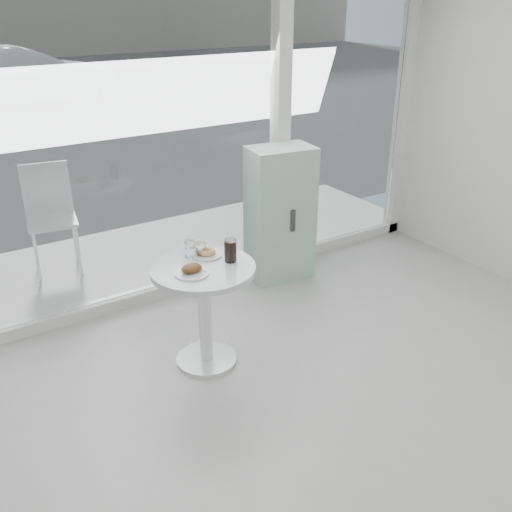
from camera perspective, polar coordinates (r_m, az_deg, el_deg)
ground at (r=3.44m, az=20.12°, el=-22.70°), size 6.00×6.00×0.00m
storefront at (r=4.78m, az=-5.94°, el=15.82°), size 5.00×0.14×3.00m
main_table at (r=3.97m, az=-5.22°, el=-3.89°), size 0.72×0.72×0.77m
patio_deck at (r=5.94m, az=-9.42°, el=0.40°), size 5.60×1.60×0.05m
mint_cabinet at (r=5.21m, az=2.41°, el=4.22°), size 0.62×0.46×1.23m
patio_chair at (r=5.61m, az=-19.89°, el=4.23°), size 0.50×0.50×0.99m
car_silver at (r=14.69m, az=-22.15°, el=16.22°), size 4.11×1.57×1.34m
plate_fritter at (r=3.77m, az=-6.40°, el=-1.39°), size 0.23×0.23×0.07m
plate_donut at (r=4.02m, az=-4.94°, el=0.29°), size 0.21×0.21×0.05m
water_tumbler_a at (r=4.00m, az=-6.61°, el=0.64°), size 0.08×0.08×0.12m
water_tumbler_b at (r=4.00m, az=-5.52°, el=0.59°), size 0.07×0.07×0.11m
cola_glass at (r=3.90m, az=-2.58°, el=0.53°), size 0.09×0.09×0.16m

